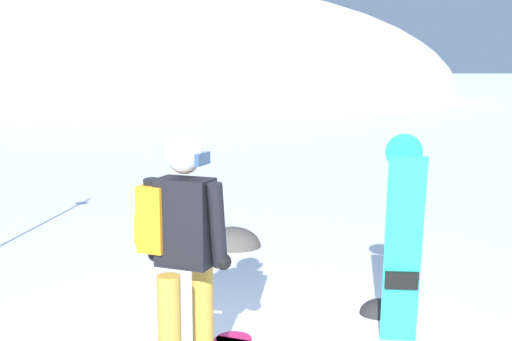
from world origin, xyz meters
The scene contains 5 objects.
ridge_peak_main centered at (-10.77, 41.45, 0.00)m, with size 41.50×37.35×15.03m.
snowboarder_main centered at (-0.39, -0.17, 0.92)m, with size 0.73×1.77×1.71m.
spare_snowboard centered at (1.15, 0.59, 0.83)m, with size 0.28×0.30×1.64m.
rock_dark centered at (1.08, 1.25, 0.00)m, with size 0.37×0.32×0.26m.
rock_mid centered at (-0.46, 3.30, 0.00)m, with size 0.67×0.57×0.47m.
Camera 1 is at (0.45, -4.37, 2.16)m, focal length 46.85 mm.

